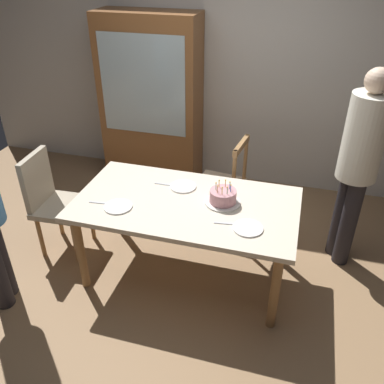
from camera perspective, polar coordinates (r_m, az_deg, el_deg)
The scene contains 14 objects.
ground at distance 3.65m, azimuth -0.77°, elevation -11.21°, with size 6.40×6.40×0.00m, color #93704C.
back_wall at distance 4.63m, azimuth 5.93°, elevation 16.72°, with size 6.40×0.10×2.60m, color beige.
dining_table at distance 3.23m, azimuth -0.85°, elevation -2.64°, with size 1.75×0.95×0.74m.
birthday_cake at distance 3.16m, azimuth 4.37°, elevation -0.72°, with size 0.28×0.28×0.18m.
plate_near_celebrant at distance 3.17m, azimuth -10.34°, elevation -2.01°, with size 0.22×0.22×0.01m, color white.
plate_far_side at distance 3.38m, azimuth -1.25°, elevation 0.81°, with size 0.22×0.22×0.01m, color white.
plate_near_guest at distance 2.93m, azimuth 7.86°, elevation -5.02°, with size 0.22×0.22×0.01m, color white.
fork_near_celebrant at distance 3.25m, azimuth -12.80°, elevation -1.50°, with size 0.18×0.02×0.01m, color silver.
fork_far_side at distance 3.42m, azimuth -3.85°, elevation 1.08°, with size 0.18×0.02×0.01m, color silver.
fork_near_guest at distance 2.96m, azimuth 4.84°, elevation -4.42°, with size 0.18×0.02×0.01m, color silver.
chair_spindle_back at distance 3.96m, azimuth 4.19°, elevation 0.91°, with size 0.49×0.49×0.95m.
chair_upholstered at distance 3.83m, azimuth -19.10°, elevation -0.82°, with size 0.47×0.46×0.95m.
person_guest at distance 3.52m, azimuth 22.39°, elevation 4.09°, with size 0.32×0.32×1.73m.
china_cabinet at distance 4.69m, azimuth -5.75°, elevation 12.48°, with size 1.10×0.45×1.90m.
Camera 1 is at (0.78, -2.56, 2.48)m, focal length 37.95 mm.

